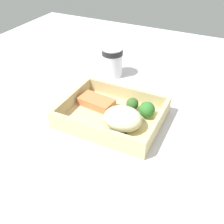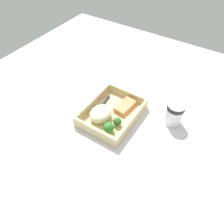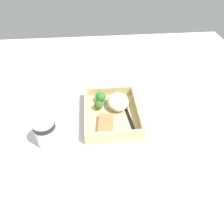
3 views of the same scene
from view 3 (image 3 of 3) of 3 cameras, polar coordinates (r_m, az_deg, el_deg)
The scene contains 10 objects.
ground_plane at distance 89.63cm, azimuth 0.00°, elevation -1.75°, with size 160.00×160.00×2.00cm, color silver.
takeout_tray at distance 88.52cm, azimuth 0.00°, elevation -1.01°, with size 27.55×21.66×1.20cm, color #CAB682.
tray_rim at distance 86.73cm, azimuth 0.00°, elevation 0.27°, with size 27.55×21.66×4.08cm.
salmon_fillet at distance 82.48cm, azimuth -1.59°, elevation -3.33°, with size 10.29×5.65×2.35cm, color #DB7745.
mashed_potatoes at distance 89.91cm, azimuth 1.55°, elevation 2.67°, with size 10.42×8.91×5.60cm, color beige.
broccoli_floret_1 at distance 89.43cm, azimuth -3.56°, elevation 1.81°, with size 3.61×3.61×4.04cm.
broccoli_floret_2 at distance 93.04cm, azimuth -3.01°, elevation 3.88°, with size 4.48×4.48×4.70cm.
fork at distance 88.68cm, azimuth 4.10°, elevation -0.32°, with size 15.89×3.29×0.44cm.
paper_cup at distance 78.56cm, azimuth -16.92°, elevation -5.03°, with size 7.46×7.46×10.44cm.
receipt_slip at distance 107.36cm, azimuth 2.74°, elevation 7.49°, with size 8.71×15.41×0.24cm, color white.
Camera 3 is at (-64.15, 5.93, 61.31)cm, focal length 35.00 mm.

